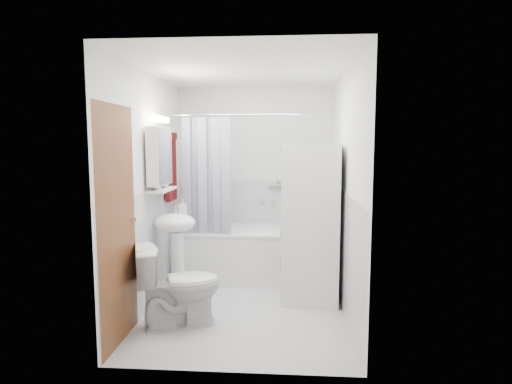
# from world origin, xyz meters

# --- Properties ---
(floor) EXTENTS (2.60, 2.60, 0.00)m
(floor) POSITION_xyz_m (0.00, 0.00, 0.00)
(floor) COLOR #B4B3B8
(floor) RESTS_ON ground
(room_walls) EXTENTS (2.60, 2.60, 2.60)m
(room_walls) POSITION_xyz_m (0.00, 0.00, 1.49)
(room_walls) COLOR white
(room_walls) RESTS_ON ground
(wainscot) EXTENTS (1.98, 2.58, 2.58)m
(wainscot) POSITION_xyz_m (0.00, 0.29, 0.60)
(wainscot) COLOR silver
(wainscot) RESTS_ON ground
(door) EXTENTS (0.05, 2.00, 2.00)m
(door) POSITION_xyz_m (-0.95, -0.55, 1.00)
(door) COLOR brown
(door) RESTS_ON ground
(bathtub) EXTENTS (1.66, 0.79, 0.63)m
(bathtub) POSITION_xyz_m (0.03, 0.92, 0.35)
(bathtub) COLOR white
(bathtub) RESTS_ON ground
(tub_spout) EXTENTS (0.04, 0.12, 0.04)m
(tub_spout) POSITION_xyz_m (0.23, 1.25, 0.95)
(tub_spout) COLOR silver
(tub_spout) RESTS_ON room_walls
(curtain_rod) EXTENTS (1.84, 0.02, 0.02)m
(curtain_rod) POSITION_xyz_m (0.03, 0.59, 2.00)
(curtain_rod) COLOR silver
(curtain_rod) RESTS_ON room_walls
(shower_curtain) EXTENTS (0.55, 0.02, 1.45)m
(shower_curtain) POSITION_xyz_m (-0.51, 0.59, 1.25)
(shower_curtain) COLOR #121441
(shower_curtain) RESTS_ON curtain_rod
(sink) EXTENTS (0.44, 0.37, 1.04)m
(sink) POSITION_xyz_m (-0.75, 0.10, 0.70)
(sink) COLOR white
(sink) RESTS_ON ground
(medicine_cabinet) EXTENTS (0.13, 0.50, 0.71)m
(medicine_cabinet) POSITION_xyz_m (-0.90, 0.10, 1.57)
(medicine_cabinet) COLOR white
(medicine_cabinet) RESTS_ON room_walls
(shelf) EXTENTS (0.18, 0.54, 0.02)m
(shelf) POSITION_xyz_m (-0.89, 0.10, 1.20)
(shelf) COLOR silver
(shelf) RESTS_ON room_walls
(shower_caddy) EXTENTS (0.22, 0.06, 0.02)m
(shower_caddy) POSITION_xyz_m (0.28, 1.24, 1.15)
(shower_caddy) COLOR silver
(shower_caddy) RESTS_ON room_walls
(towel) EXTENTS (0.07, 0.33, 0.81)m
(towel) POSITION_xyz_m (-0.94, 0.64, 1.42)
(towel) COLOR maroon
(towel) RESTS_ON room_walls
(washer_dryer) EXTENTS (0.65, 0.65, 1.67)m
(washer_dryer) POSITION_xyz_m (0.68, 0.26, 0.84)
(washer_dryer) COLOR white
(washer_dryer) RESTS_ON ground
(toilet) EXTENTS (0.87, 0.67, 0.75)m
(toilet) POSITION_xyz_m (-0.58, -0.50, 0.38)
(toilet) COLOR white
(toilet) RESTS_ON ground
(soap_pump) EXTENTS (0.08, 0.17, 0.08)m
(soap_pump) POSITION_xyz_m (-0.71, 0.25, 0.95)
(soap_pump) COLOR gray
(soap_pump) RESTS_ON sink
(shelf_bottle) EXTENTS (0.07, 0.18, 0.07)m
(shelf_bottle) POSITION_xyz_m (-0.89, -0.05, 1.25)
(shelf_bottle) COLOR gray
(shelf_bottle) RESTS_ON shelf
(shelf_cup) EXTENTS (0.10, 0.09, 0.10)m
(shelf_cup) POSITION_xyz_m (-0.89, 0.22, 1.26)
(shelf_cup) COLOR gray
(shelf_cup) RESTS_ON shelf
(shampoo_a) EXTENTS (0.13, 0.17, 0.13)m
(shampoo_a) POSITION_xyz_m (0.35, 1.24, 1.23)
(shampoo_a) COLOR gray
(shampoo_a) RESTS_ON shower_caddy
(shampoo_b) EXTENTS (0.08, 0.21, 0.08)m
(shampoo_b) POSITION_xyz_m (0.47, 1.24, 1.20)
(shampoo_b) COLOR #2A5BAA
(shampoo_b) RESTS_ON shower_caddy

